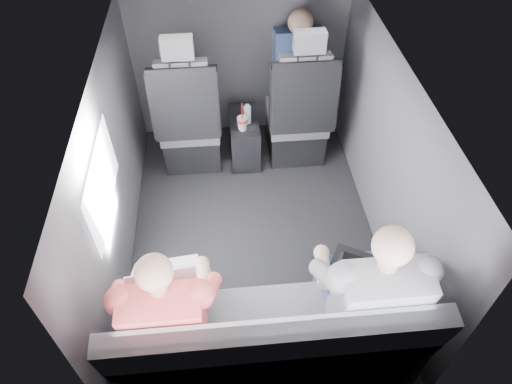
{
  "coord_description": "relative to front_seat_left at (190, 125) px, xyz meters",
  "views": [
    {
      "loc": [
        -0.18,
        -2.19,
        2.72
      ],
      "look_at": [
        0.02,
        -0.05,
        0.48
      ],
      "focal_mm": 32.0,
      "sensor_mm": 36.0,
      "label": 1
    }
  ],
  "objects": [
    {
      "name": "panel_back",
      "position": [
        0.45,
        -2.14,
        0.27
      ],
      "size": [
        1.8,
        0.02,
        1.35
      ],
      "primitive_type": "cube",
      "color": "#56565B",
      "rests_on": "floor"
    },
    {
      "name": "panel_front",
      "position": [
        0.45,
        0.46,
        0.27
      ],
      "size": [
        1.8,
        0.02,
        1.35
      ],
      "primitive_type": "cube",
      "color": "#56565B",
      "rests_on": "floor"
    },
    {
      "name": "panel_left",
      "position": [
        -0.45,
        -0.84,
        0.27
      ],
      "size": [
        0.02,
        2.6,
        1.35
      ],
      "primitive_type": "cube",
      "color": "#56565B",
      "rests_on": "floor"
    },
    {
      "name": "front_seat_left",
      "position": [
        0.0,
        0.0,
        0.0
      ],
      "size": [
        0.52,
        0.58,
        1.26
      ],
      "color": "black",
      "rests_on": "floor"
    },
    {
      "name": "center_console",
      "position": [
        0.45,
        0.04,
        -0.2
      ],
      "size": [
        0.24,
        0.48,
        0.41
      ],
      "color": "black",
      "rests_on": "floor"
    },
    {
      "name": "panel_right",
      "position": [
        1.35,
        -0.84,
        0.27
      ],
      "size": [
        0.02,
        2.6,
        1.35
      ],
      "primitive_type": "cube",
      "color": "#56565B",
      "rests_on": "floor"
    },
    {
      "name": "passenger_rear_left",
      "position": [
        -0.06,
        -1.81,
        0.21
      ],
      "size": [
        0.48,
        0.6,
        1.18
      ],
      "color": "#333237",
      "rests_on": "rear_bench"
    },
    {
      "name": "side_window",
      "position": [
        -0.43,
        -1.14,
        0.5
      ],
      "size": [
        0.02,
        0.75,
        0.42
      ],
      "primitive_type": "cube",
      "color": "white",
      "rests_on": "panel_left"
    },
    {
      "name": "soda_cup",
      "position": [
        0.43,
        -0.1,
        0.06
      ],
      "size": [
        0.09,
        0.09,
        0.26
      ],
      "color": "white",
      "rests_on": "center_console"
    },
    {
      "name": "laptop_black",
      "position": [
        0.98,
        -1.67,
        0.23
      ],
      "size": [
        0.37,
        0.4,
        0.22
      ],
      "color": "black",
      "rests_on": "passenger_rear_right"
    },
    {
      "name": "ceiling",
      "position": [
        0.45,
        -0.84,
        0.95
      ],
      "size": [
        2.6,
        2.6,
        0.0
      ],
      "primitive_type": "plane",
      "rotation": [
        3.14,
        0.0,
        0.0
      ],
      "color": "#B2B2AD",
      "rests_on": "panel_back"
    },
    {
      "name": "laptop_white",
      "position": [
        -0.08,
        -1.66,
        0.24
      ],
      "size": [
        0.38,
        0.36,
        0.26
      ],
      "color": "silver",
      "rests_on": "passenger_rear_left"
    },
    {
      "name": "seatbelt",
      "position": [
        0.9,
        -0.17,
        0.4
      ],
      "size": [
        0.35,
        0.11,
        0.59
      ],
      "primitive_type": "cube",
      "rotation": [
        -0.14,
        0.49,
        0.0
      ],
      "color": "black",
      "rests_on": "front_seat_right"
    },
    {
      "name": "floor",
      "position": [
        0.45,
        -0.84,
        -0.4
      ],
      "size": [
        2.6,
        2.6,
        0.0
      ],
      "primitive_type": "plane",
      "color": "black",
      "rests_on": "ground"
    },
    {
      "name": "passenger_rear_right",
      "position": [
        0.96,
        -1.81,
        0.24
      ],
      "size": [
        0.52,
        0.63,
        1.25
      ],
      "color": "navy",
      "rests_on": "rear_bench"
    },
    {
      "name": "water_bottle",
      "position": [
        0.48,
        -0.01,
        0.08
      ],
      "size": [
        0.06,
        0.06,
        0.18
      ],
      "color": "#9CBCD4",
      "rests_on": "center_console"
    },
    {
      "name": "front_seat_right",
      "position": [
        0.9,
        0.0,
        0.0
      ],
      "size": [
        0.52,
        0.58,
        1.26
      ],
      "color": "black",
      "rests_on": "floor"
    },
    {
      "name": "passenger_front_right",
      "position": [
        0.91,
        0.26,
        0.35
      ],
      "size": [
        0.39,
        0.39,
        0.79
      ],
      "color": "navy",
      "rests_on": "front_seat_right"
    },
    {
      "name": "rear_bench",
      "position": [
        0.45,
        -1.9,
        -0.09
      ],
      "size": [
        1.6,
        0.57,
        0.92
      ],
      "color": "slate",
      "rests_on": "floor"
    }
  ]
}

